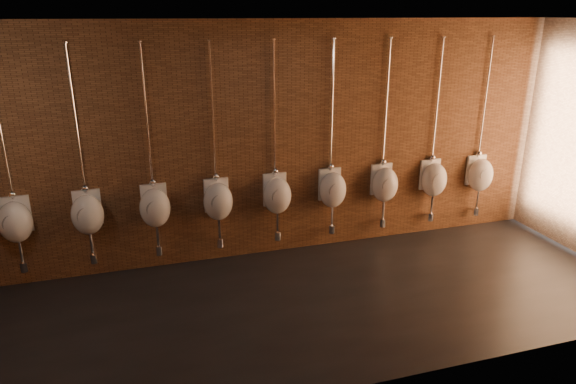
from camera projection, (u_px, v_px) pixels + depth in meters
name	position (u px, v px, depth m)	size (l,w,h in m)	color
ground	(300.00, 305.00, 6.07)	(8.50, 8.50, 0.00)	black
room_shell	(301.00, 139.00, 5.40)	(8.54, 3.04, 3.22)	black
urinal_0	(15.00, 221.00, 6.14)	(0.41, 0.36, 2.72)	white
urinal_1	(88.00, 213.00, 6.36)	(0.41, 0.36, 2.72)	white
urinal_2	(155.00, 207.00, 6.58)	(0.41, 0.36, 2.72)	white
urinal_3	(218.00, 200.00, 6.80)	(0.41, 0.36, 2.72)	white
urinal_4	(277.00, 194.00, 7.03)	(0.41, 0.36, 2.72)	white
urinal_5	(332.00, 189.00, 7.25)	(0.41, 0.36, 2.72)	white
urinal_6	(385.00, 183.00, 7.47)	(0.41, 0.36, 2.72)	white
urinal_7	(434.00, 179.00, 7.69)	(0.41, 0.36, 2.72)	white
urinal_8	(480.00, 174.00, 7.91)	(0.41, 0.36, 2.72)	white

